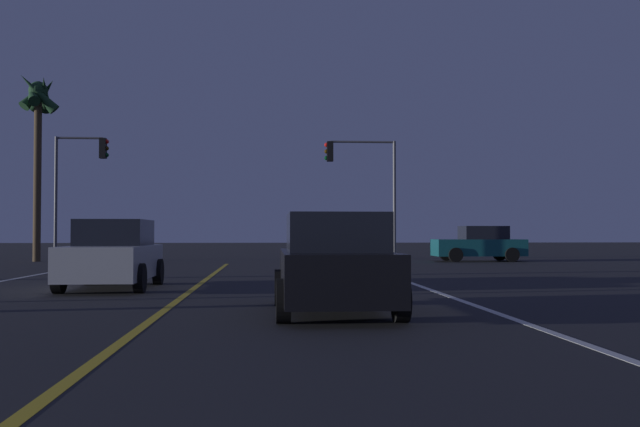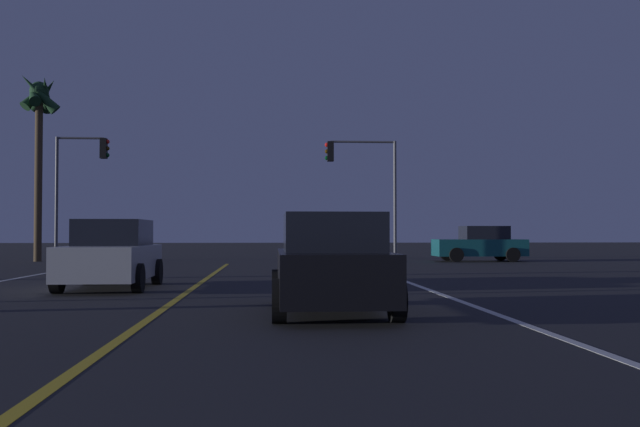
# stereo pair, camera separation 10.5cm
# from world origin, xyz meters

# --- Properties ---
(lane_edge_right) EXTENTS (0.16, 38.25, 0.01)m
(lane_edge_right) POSITION_xyz_m (5.72, 13.12, 0.00)
(lane_edge_right) COLOR silver
(lane_edge_right) RESTS_ON ground
(lane_center_divider) EXTENTS (0.16, 38.25, 0.01)m
(lane_center_divider) POSITION_xyz_m (0.00, 13.12, 0.00)
(lane_center_divider) COLOR gold
(lane_center_divider) RESTS_ON ground
(car_crossing_side) EXTENTS (4.30, 2.02, 1.70)m
(car_crossing_side) POSITION_xyz_m (11.98, 34.35, 0.82)
(car_crossing_side) COLOR black
(car_crossing_side) RESTS_ON ground
(car_oncoming) EXTENTS (2.02, 4.30, 1.70)m
(car_oncoming) POSITION_xyz_m (-1.99, 18.40, 0.82)
(car_oncoming) COLOR black
(car_oncoming) RESTS_ON ground
(car_lead_same_lane) EXTENTS (2.02, 4.30, 1.70)m
(car_lead_same_lane) POSITION_xyz_m (2.96, 12.61, 0.82)
(car_lead_same_lane) COLOR black
(car_lead_same_lane) RESTS_ON ground
(traffic_light_near_right) EXTENTS (3.28, 0.36, 5.57)m
(traffic_light_near_right) POSITION_xyz_m (6.03, 32.75, 4.14)
(traffic_light_near_right) COLOR #4C4C51
(traffic_light_near_right) RESTS_ON ground
(traffic_light_near_left) EXTENTS (2.36, 0.36, 5.63)m
(traffic_light_near_left) POSITION_xyz_m (-6.51, 32.75, 4.13)
(traffic_light_near_left) COLOR #4C4C51
(traffic_light_near_left) RESTS_ON ground
(palm_tree_left_far) EXTENTS (2.04, 1.97, 9.07)m
(palm_tree_left_far) POSITION_xyz_m (-9.23, 35.59, 7.19)
(palm_tree_left_far) COLOR #473826
(palm_tree_left_far) RESTS_ON ground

